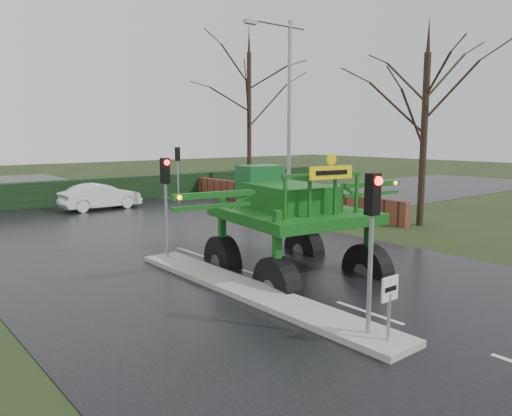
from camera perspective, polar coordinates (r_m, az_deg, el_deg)
ground at (r=12.63m, az=12.73°, el=-11.68°), size 140.00×140.00×0.00m
road_main at (r=20.10m, az=-10.34°, el=-4.06°), size 14.00×80.00×0.02m
road_cross at (r=25.43m, az=-16.91°, el=-1.68°), size 80.00×12.00×0.02m
median_island at (r=13.72m, az=-0.76°, el=-9.45°), size 1.20×10.00×0.16m
hedge_row at (r=32.81m, az=-22.31°, el=1.56°), size 44.00×0.90×1.50m
brick_wall at (r=30.83m, az=1.37°, el=1.50°), size 0.40×20.00×1.20m
keep_left_sign at (r=10.45m, az=15.01°, el=-9.91°), size 0.50×0.07×1.35m
traffic_signal_near at (r=10.37m, az=13.13°, el=-1.26°), size 0.26×0.33×3.52m
traffic_signal_mid at (r=16.90m, az=-10.30°, el=2.48°), size 0.26×0.33×3.52m
traffic_signal_far at (r=31.60m, az=-8.95°, el=5.20°), size 0.26×0.33×3.52m
street_light_right at (r=26.14m, az=3.33°, el=12.10°), size 3.85×0.30×10.00m
tree_right_near at (r=24.77m, az=18.74°, el=10.04°), size 5.60×5.60×9.64m
tree_right_far at (r=36.12m, az=-0.79°, el=11.88°), size 7.00×7.00×12.05m
crop_sprayer at (r=13.75m, az=1.95°, el=-0.25°), size 8.35×5.77×4.70m
white_sedan at (r=30.25m, az=-17.27°, el=-0.15°), size 4.56×1.71×1.49m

